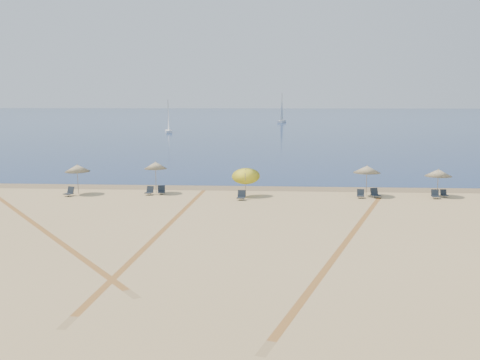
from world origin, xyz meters
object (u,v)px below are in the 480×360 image
object	(u,v)px
umbrella_4	(367,169)
chair_7	(375,193)
chair_5	(241,196)
umbrella_3	(246,173)
chair_3	(149,191)
chair_4	(161,190)
chair_2	(69,192)
chair_9	(444,194)
chair_6	(361,194)
umbrella_2	(156,165)
chair_8	(435,195)
umbrella_1	(77,168)
sailboat_0	(282,114)
umbrella_5	(438,173)
sailboat_1	(168,123)

from	to	relation	value
umbrella_4	chair_7	world-z (taller)	umbrella_4
umbrella_4	chair_5	size ratio (longest dim) A/B	3.22
umbrella_3	umbrella_4	bearing A→B (deg)	4.85
chair_3	chair_4	world-z (taller)	chair_4
chair_2	chair_9	xyz separation A→B (m)	(29.57, 1.48, -0.07)
chair_2	chair_4	distance (m)	7.24
chair_2	chair_6	distance (m)	22.97
umbrella_2	chair_8	xyz separation A→B (m)	(22.12, -0.93, -1.99)
umbrella_1	chair_8	world-z (taller)	umbrella_1
chair_4	chair_5	size ratio (longest dim) A/B	1.03
chair_5	sailboat_0	size ratio (longest dim) A/B	0.08
chair_4	chair_7	bearing A→B (deg)	-13.78
umbrella_5	chair_3	distance (m)	22.97
umbrella_4	chair_8	distance (m)	5.54
umbrella_5	chair_3	bearing A→B (deg)	-178.16
chair_3	chair_8	xyz separation A→B (m)	(22.49, -0.17, -0.00)
umbrella_2	chair_2	size ratio (longest dim) A/B	2.96
chair_6	sailboat_1	bearing A→B (deg)	117.84
chair_6	chair_9	size ratio (longest dim) A/B	1.17
umbrella_1	umbrella_3	xyz separation A→B (m)	(13.61, -0.23, -0.25)
umbrella_2	chair_3	size ratio (longest dim) A/B	3.45
umbrella_4	chair_7	xyz separation A→B (m)	(0.58, -0.62, -1.82)
umbrella_5	chair_5	distance (m)	15.66
umbrella_2	chair_9	bearing A→B (deg)	-0.60
chair_4	sailboat_0	world-z (taller)	sailboat_0
umbrella_4	chair_2	world-z (taller)	umbrella_4
umbrella_5	chair_6	world-z (taller)	umbrella_5
chair_8	chair_9	xyz separation A→B (m)	(0.87, 0.69, -0.04)
chair_7	umbrella_3	bearing A→B (deg)	164.32
umbrella_2	chair_6	world-z (taller)	umbrella_2
chair_2	umbrella_2	bearing A→B (deg)	36.48
chair_4	sailboat_1	bearing A→B (deg)	88.27
chair_2	chair_6	bearing A→B (deg)	23.47
umbrella_1	umbrella_2	distance (m)	6.26
umbrella_1	sailboat_0	world-z (taller)	sailboat_0
umbrella_3	chair_4	bearing A→B (deg)	175.38
chair_7	umbrella_2	bearing A→B (deg)	160.52
sailboat_0	sailboat_1	bearing A→B (deg)	-104.26
chair_8	chair_9	bearing A→B (deg)	40.85
chair_3	chair_8	world-z (taller)	chair_3
chair_8	sailboat_0	distance (m)	134.67
umbrella_2	chair_5	world-z (taller)	umbrella_2
umbrella_1	chair_4	world-z (taller)	umbrella_1
umbrella_1	umbrella_4	distance (m)	23.16
chair_7	sailboat_1	xyz separation A→B (m)	(-32.22, 80.15, 1.93)
chair_5	chair_9	world-z (taller)	chair_5
umbrella_3	chair_2	world-z (taller)	umbrella_3
chair_2	chair_5	size ratio (longest dim) A/B	1.16
umbrella_4	chair_6	size ratio (longest dim) A/B	3.48
chair_2	chair_5	world-z (taller)	chair_2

